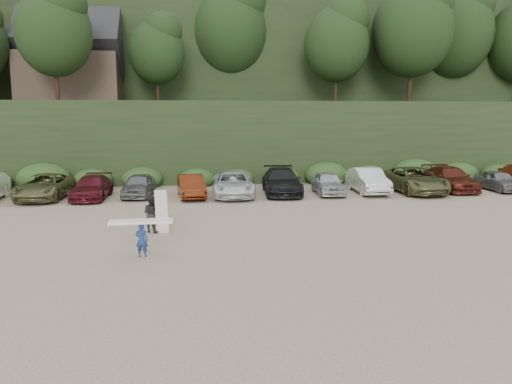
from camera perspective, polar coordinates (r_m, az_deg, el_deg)
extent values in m
plane|color=tan|center=(21.50, -1.02, -4.70)|extent=(120.00, 120.00, 0.00)
cube|color=black|center=(42.88, -4.48, 6.12)|extent=(80.00, 14.00, 6.00)
cube|color=black|center=(60.88, -5.53, 11.63)|extent=(90.00, 30.00, 16.00)
ellipsoid|color=black|center=(43.24, -4.62, 16.77)|extent=(66.00, 12.00, 10.00)
cube|color=#2B491E|center=(35.59, -4.63, 1.68)|extent=(46.20, 2.00, 1.20)
cube|color=brown|center=(45.87, -20.20, 12.04)|extent=(8.00, 6.00, 4.00)
imported|color=brown|center=(32.47, -23.00, 0.56)|extent=(2.76, 5.50, 1.49)
imported|color=#53131B|center=(31.57, -18.25, 0.50)|extent=(2.09, 4.82, 1.38)
imported|color=slate|center=(31.57, -13.23, 0.76)|extent=(2.04, 4.32, 1.43)
imported|color=#5F230E|center=(30.69, -7.41, 0.65)|extent=(1.83, 4.32, 1.39)
imported|color=silver|center=(30.92, -2.62, 0.89)|extent=(2.78, 5.54, 1.51)
imported|color=black|center=(31.81, 2.94, 1.23)|extent=(2.77, 5.82, 1.64)
imported|color=#B2B2B7|center=(32.01, 8.23, 1.02)|extent=(2.02, 4.33, 1.43)
imported|color=silver|center=(33.02, 12.66, 1.29)|extent=(1.92, 4.95, 1.61)
imported|color=brown|center=(34.01, 17.64, 1.32)|extent=(2.79, 5.90, 1.63)
imported|color=#511C12|center=(35.81, 21.29, 1.43)|extent=(2.45, 5.45, 1.55)
imported|color=slate|center=(36.88, 25.97, 1.18)|extent=(1.71, 4.03, 1.36)
imported|color=navy|center=(18.30, -12.93, -5.38)|extent=(0.48, 0.34, 1.22)
cube|color=white|center=(18.15, -13.00, -3.29)|extent=(2.24, 0.66, 0.09)
imported|color=black|center=(21.94, -11.85, -2.47)|extent=(0.99, 0.94, 1.60)
cube|color=silver|center=(21.57, -10.71, -2.24)|extent=(0.58, 0.40, 1.89)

